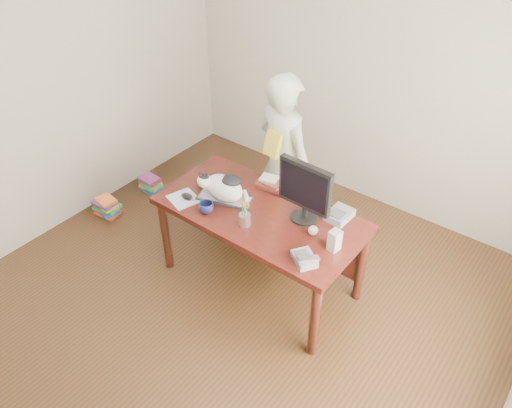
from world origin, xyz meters
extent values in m
plane|color=black|center=(0.00, 0.00, 0.00)|extent=(4.50, 4.50, 0.00)
plane|color=beige|center=(0.00, 2.25, 1.35)|extent=(4.00, 0.00, 4.00)
plane|color=beige|center=(-2.00, 0.00, 1.35)|extent=(0.00, 4.50, 4.50)
cube|color=black|center=(0.00, 0.60, 0.72)|extent=(1.60, 0.80, 0.05)
cylinder|color=black|center=(-0.74, 0.26, 0.35)|extent=(0.07, 0.07, 0.70)
cylinder|color=black|center=(0.74, 0.26, 0.35)|extent=(0.07, 0.07, 0.70)
cylinder|color=black|center=(-0.74, 0.94, 0.35)|extent=(0.07, 0.07, 0.70)
cylinder|color=black|center=(0.74, 0.94, 0.35)|extent=(0.07, 0.07, 0.70)
cube|color=black|center=(0.00, 0.96, 0.40)|extent=(1.45, 0.03, 0.50)
cube|color=black|center=(-0.31, 0.55, 0.76)|extent=(0.46, 0.29, 0.02)
cube|color=#9E9EA2|center=(-0.31, 0.55, 0.77)|extent=(0.43, 0.25, 0.00)
ellipsoid|color=white|center=(-0.31, 0.55, 0.86)|extent=(0.37, 0.29, 0.20)
ellipsoid|color=white|center=(-0.45, 0.48, 0.91)|extent=(0.15, 0.15, 0.11)
ellipsoid|color=black|center=(-0.45, 0.48, 0.94)|extent=(0.10, 0.10, 0.04)
cone|color=black|center=(-0.47, 0.46, 0.97)|extent=(0.07, 0.07, 0.07)
cone|color=black|center=(-0.42, 0.48, 0.97)|extent=(0.07, 0.06, 0.07)
ellipsoid|color=black|center=(-0.25, 0.56, 0.95)|extent=(0.21, 0.19, 0.04)
cylinder|color=white|center=(-0.17, 0.64, 0.80)|extent=(0.13, 0.12, 0.05)
cylinder|color=black|center=(0.31, 0.74, 0.76)|extent=(0.22, 0.22, 0.02)
cylinder|color=black|center=(0.31, 0.74, 0.81)|extent=(0.04, 0.04, 0.10)
cube|color=black|center=(0.31, 0.72, 1.05)|extent=(0.43, 0.06, 0.36)
cube|color=black|center=(0.31, 0.70, 1.05)|extent=(0.39, 0.02, 0.30)
cylinder|color=#9B9BA0|center=(0.01, 0.41, 0.80)|extent=(0.09, 0.09, 0.09)
cylinder|color=black|center=(-0.01, 0.42, 0.88)|extent=(0.03, 0.03, 0.14)
cylinder|color=#0B3BA4|center=(0.02, 0.40, 0.88)|extent=(0.02, 0.03, 0.14)
cylinder|color=#A32517|center=(0.01, 0.42, 0.88)|extent=(0.01, 0.04, 0.14)
cylinder|color=#187A1B|center=(0.00, 0.39, 0.88)|extent=(0.02, 0.03, 0.14)
cylinder|color=#A2A2A6|center=(0.01, 0.40, 0.89)|extent=(0.02, 0.02, 0.10)
cylinder|color=#A2A2A6|center=(0.02, 0.40, 0.89)|extent=(0.01, 0.02, 0.10)
torus|color=orange|center=(0.00, 0.40, 0.94)|extent=(0.04, 0.02, 0.04)
torus|color=orange|center=(0.03, 0.40, 0.94)|extent=(0.04, 0.02, 0.04)
cube|color=silver|center=(-0.57, 0.36, 0.75)|extent=(0.28, 0.27, 0.01)
ellipsoid|color=black|center=(-0.55, 0.38, 0.77)|extent=(0.12, 0.09, 0.04)
imported|color=black|center=(-0.31, 0.34, 0.79)|extent=(0.16, 0.16, 0.09)
cube|color=slate|center=(0.57, 0.35, 0.77)|extent=(0.22, 0.21, 0.05)
cube|color=#474649|center=(0.54, 0.36, 0.80)|extent=(0.11, 0.12, 0.01)
cube|color=#A2A2A6|center=(0.61, 0.34, 0.81)|extent=(0.12, 0.15, 0.05)
cube|color=#A7A7AA|center=(0.66, 0.58, 0.83)|extent=(0.08, 0.09, 0.16)
sphere|color=beige|center=(0.46, 0.62, 0.79)|extent=(0.07, 0.07, 0.07)
cube|color=#4E1614|center=(-0.14, 0.91, 0.77)|extent=(0.24, 0.19, 0.03)
cube|color=#522F1C|center=(-0.12, 0.91, 0.80)|extent=(0.20, 0.16, 0.03)
cube|color=white|center=(-0.14, 0.91, 0.82)|extent=(0.16, 0.14, 0.02)
cube|color=slate|center=(0.52, 0.90, 0.78)|extent=(0.17, 0.22, 0.06)
cube|color=#474649|center=(0.52, 0.87, 0.81)|extent=(0.11, 0.11, 0.01)
imported|color=white|center=(-0.22, 1.22, 0.80)|extent=(0.65, 0.50, 1.60)
cube|color=yellow|center=(-0.22, 1.05, 1.05)|extent=(0.17, 0.12, 0.21)
cube|color=red|center=(-1.75, 0.40, 0.01)|extent=(0.25, 0.19, 0.03)
cube|color=#184D94|center=(-1.74, 0.39, 0.04)|extent=(0.23, 0.18, 0.03)
cube|color=#298B3F|center=(-1.76, 0.41, 0.08)|extent=(0.27, 0.22, 0.03)
cube|color=gold|center=(-1.75, 0.40, 0.11)|extent=(0.21, 0.16, 0.03)
cube|color=#712F75|center=(-1.76, 0.39, 0.14)|extent=(0.23, 0.17, 0.03)
cube|color=orange|center=(-1.74, 0.41, 0.17)|extent=(0.21, 0.17, 0.03)
cube|color=#184D94|center=(-1.72, 0.95, 0.02)|extent=(0.25, 0.19, 0.03)
cube|color=orange|center=(-1.73, 0.96, 0.05)|extent=(0.22, 0.19, 0.03)
cube|color=#298B3F|center=(-1.71, 0.94, 0.08)|extent=(0.24, 0.19, 0.03)
cube|color=red|center=(-1.72, 0.96, 0.11)|extent=(0.21, 0.16, 0.03)
cube|color=#712F75|center=(-1.73, 0.94, 0.14)|extent=(0.22, 0.17, 0.03)
camera|label=1|loc=(1.80, -1.78, 3.11)|focal=35.00mm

